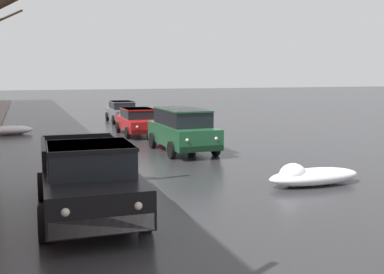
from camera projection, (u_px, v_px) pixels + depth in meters
The scene contains 6 objects.
snow_bank_along_left_kerb at pixel (309, 176), 13.68m from camera, with size 2.97×0.99×0.69m.
snow_bank_mid_block_left at pixel (11, 130), 25.26m from camera, with size 2.42×0.90×0.48m.
pickup_truck_black_approaching_near_lane at pixel (88, 178), 10.67m from camera, with size 2.35×5.45×1.76m.
suv_green_parked_kerbside_close at pixel (182, 128), 19.55m from camera, with size 2.04×4.58×1.82m.
sedan_red_parked_kerbside_mid at pixel (139, 121), 25.13m from camera, with size 2.04×4.43×1.42m.
sedan_grey_parked_far_down_block at pixel (122, 111), 31.88m from camera, with size 1.90×4.29×1.42m.
Camera 1 is at (-3.58, -3.63, 3.23)m, focal length 43.66 mm.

